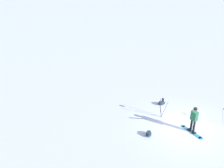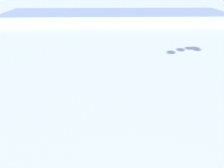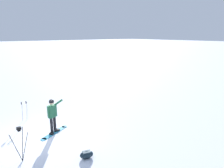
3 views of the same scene
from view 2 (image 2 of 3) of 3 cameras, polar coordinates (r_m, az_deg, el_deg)
name	(u,v)px [view 2 (image 2 of 3)]	position (r m, az deg, el deg)	size (l,w,h in m)	color
distant_ridge	(116,16)	(49.48, 0.89, 16.18)	(18.00, 45.55, 1.70)	#95AACC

